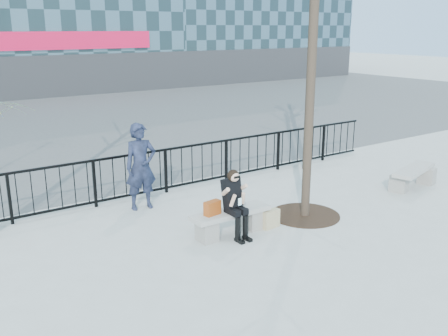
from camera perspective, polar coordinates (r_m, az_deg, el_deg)
ground at (r=9.89m, az=0.75°, el=-7.55°), size 120.00×120.00×0.00m
street_surface at (r=23.33m, az=-21.27°, el=5.04°), size 60.00×23.00×0.01m
railing at (r=12.13m, az=-7.50°, el=-0.46°), size 14.00×0.06×1.10m
tree_grate at (r=10.95m, az=9.21°, el=-5.32°), size 1.50×1.50×0.02m
bench_main at (r=9.77m, az=0.75°, el=-5.93°), size 1.65×0.46×0.49m
bench_second at (r=13.46m, az=20.85°, el=-0.80°), size 1.72×0.48×0.51m
seated_woman at (r=9.52m, az=1.32°, el=-4.16°), size 0.50×0.64×1.34m
handbag at (r=9.46m, az=-1.34°, el=-4.59°), size 0.35×0.21×0.27m
shopping_bag at (r=10.16m, az=5.36°, el=-5.82°), size 0.41×0.18×0.37m
standing_man at (r=11.11m, az=-9.48°, el=0.17°), size 0.75×0.54×1.93m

